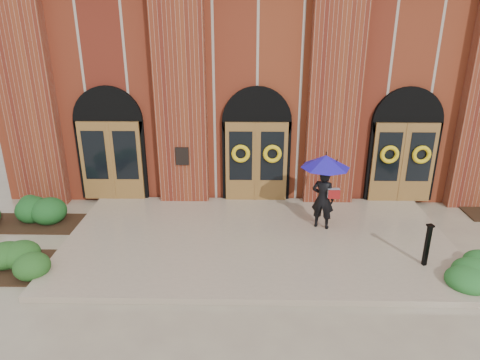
{
  "coord_description": "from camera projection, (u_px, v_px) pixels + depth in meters",
  "views": [
    {
      "loc": [
        -0.26,
        -9.82,
        5.55
      ],
      "look_at": [
        -0.47,
        1.0,
        1.45
      ],
      "focal_mm": 32.0,
      "sensor_mm": 36.0,
      "label": 1
    }
  ],
  "objects": [
    {
      "name": "hedge_wall_left",
      "position": [
        27.0,
        213.0,
        12.19
      ],
      "size": [
        2.75,
        1.1,
        0.71
      ],
      "primitive_type": "ellipsoid",
      "color": "#174519",
      "rests_on": "ground"
    },
    {
      "name": "church_building",
      "position": [
        255.0,
        70.0,
        18.12
      ],
      "size": [
        16.2,
        12.53,
        7.0
      ],
      "color": "maroon",
      "rests_on": "ground"
    },
    {
      "name": "man_with_umbrella",
      "position": [
        325.0,
        178.0,
        11.31
      ],
      "size": [
        1.69,
        1.69,
        2.07
      ],
      "rotation": [
        0.0,
        0.0,
        2.76
      ],
      "color": "black",
      "rests_on": "landing"
    },
    {
      "name": "metal_post",
      "position": [
        427.0,
        244.0,
        9.81
      ],
      "size": [
        0.17,
        0.17,
        1.04
      ],
      "rotation": [
        0.0,
        0.0,
        0.24
      ],
      "color": "black",
      "rests_on": "landing"
    },
    {
      "name": "ground",
      "position": [
        257.0,
        245.0,
        11.15
      ],
      "size": [
        90.0,
        90.0,
        0.0
      ],
      "primitive_type": "plane",
      "color": "tan",
      "rests_on": "ground"
    },
    {
      "name": "landing",
      "position": [
        257.0,
        240.0,
        11.26
      ],
      "size": [
        10.0,
        5.3,
        0.15
      ],
      "primitive_type": "cube",
      "color": "tan",
      "rests_on": "ground"
    },
    {
      "name": "hedge_front_left",
      "position": [
        31.0,
        257.0,
        10.06
      ],
      "size": [
        1.58,
        1.35,
        0.56
      ],
      "primitive_type": "ellipsoid",
      "color": "#204A19",
      "rests_on": "ground"
    }
  ]
}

